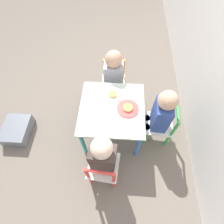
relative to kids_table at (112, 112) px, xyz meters
The scene contains 11 objects.
ground_plane 0.40m from the kids_table, ahead, with size 6.00×6.00×0.00m, color #6B6056.
kids_table is the anchor object (origin of this frame).
chair_green 0.51m from the kids_table, 86.60° to the left, with size 0.27×0.27×0.51m.
chair_orange 0.51m from the kids_table, behind, with size 0.27×0.27×0.51m.
chair_red 0.51m from the kids_table, ahead, with size 0.28×0.28×0.51m.
child_back 0.43m from the kids_table, 86.60° to the left, with size 0.21×0.22×0.74m.
child_left 0.43m from the kids_table, behind, with size 0.22×0.20×0.71m.
child_right 0.43m from the kids_table, ahead, with size 0.22×0.21×0.73m.
plate_back 0.16m from the kids_table, 90.00° to the left, with size 0.19×0.19×0.03m.
plate_left 0.16m from the kids_table, behind, with size 0.18×0.18×0.03m.
storage_bin 1.08m from the kids_table, 85.03° to the right, with size 0.33×0.26×0.14m.
Camera 1 is at (0.84, 0.05, 1.78)m, focal length 28.00 mm.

